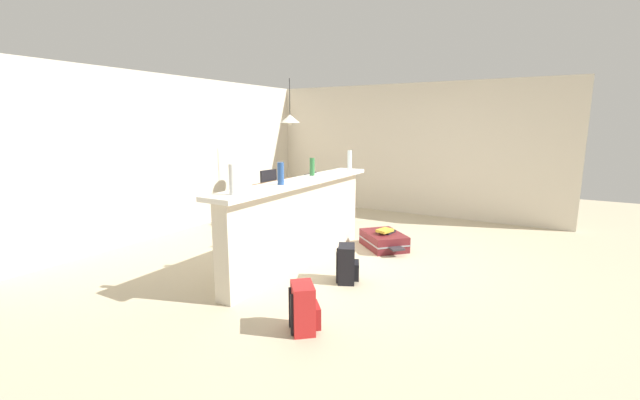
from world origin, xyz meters
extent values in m
cube|color=#BCAD8E|center=(0.00, 0.00, -0.03)|extent=(13.00, 13.00, 0.05)
cube|color=beige|center=(0.00, 3.05, 1.25)|extent=(6.60, 0.10, 2.50)
cube|color=beige|center=(3.05, 0.30, 1.25)|extent=(0.10, 6.00, 2.50)
cube|color=beige|center=(-0.55, 0.38, 0.51)|extent=(2.80, 0.20, 1.02)
cube|color=white|center=(-0.55, 0.38, 1.05)|extent=(2.96, 0.40, 0.05)
cylinder|color=silver|center=(-1.77, 0.36, 1.22)|extent=(0.07, 0.07, 0.30)
cylinder|color=#284C89|center=(-0.99, 0.35, 1.20)|extent=(0.08, 0.08, 0.25)
cylinder|color=#2D6B38|center=(-0.11, 0.47, 1.19)|extent=(0.07, 0.07, 0.23)
cylinder|color=silver|center=(0.67, 0.30, 1.22)|extent=(0.06, 0.06, 0.29)
cube|color=brown|center=(1.13, 1.67, 0.72)|extent=(1.10, 0.80, 0.04)
cylinder|color=brown|center=(0.64, 1.33, 0.35)|extent=(0.06, 0.06, 0.70)
cylinder|color=brown|center=(1.62, 1.33, 0.35)|extent=(0.06, 0.06, 0.70)
cylinder|color=brown|center=(0.64, 2.01, 0.35)|extent=(0.06, 0.06, 0.70)
cylinder|color=brown|center=(1.62, 2.01, 0.35)|extent=(0.06, 0.06, 0.70)
cube|color=black|center=(1.12, 1.05, 0.43)|extent=(0.42, 0.42, 0.04)
cube|color=black|center=(1.11, 1.23, 0.69)|extent=(0.40, 0.06, 0.48)
cylinder|color=black|center=(0.97, 0.88, 0.21)|extent=(0.04, 0.04, 0.41)
cylinder|color=black|center=(1.29, 0.90, 0.21)|extent=(0.04, 0.04, 0.41)
cylinder|color=black|center=(0.95, 1.20, 0.21)|extent=(0.04, 0.04, 0.41)
cylinder|color=black|center=(1.27, 1.22, 0.21)|extent=(0.04, 0.04, 0.41)
cube|color=black|center=(1.16, 2.33, 0.43)|extent=(0.43, 0.43, 0.04)
cube|color=black|center=(1.14, 2.15, 0.69)|extent=(0.40, 0.07, 0.48)
cylinder|color=black|center=(1.33, 2.47, 0.21)|extent=(0.04, 0.04, 0.41)
cylinder|color=black|center=(1.01, 2.50, 0.21)|extent=(0.04, 0.04, 0.41)
cylinder|color=black|center=(1.30, 2.16, 0.21)|extent=(0.04, 0.04, 0.41)
cylinder|color=black|center=(0.99, 2.18, 0.21)|extent=(0.04, 0.04, 0.41)
cylinder|color=black|center=(1.20, 1.71, 2.19)|extent=(0.01, 0.01, 0.62)
cone|color=white|center=(1.20, 1.71, 1.83)|extent=(0.34, 0.34, 0.14)
sphere|color=white|center=(1.20, 1.71, 1.75)|extent=(0.07, 0.07, 0.07)
cube|color=maroon|center=(0.61, -0.29, 0.11)|extent=(0.82, 0.82, 0.22)
cube|color=gray|center=(0.61, -0.29, 0.11)|extent=(0.83, 0.84, 0.02)
cube|color=#2D2D33|center=(0.32, -0.58, 0.11)|extent=(0.23, 0.23, 0.02)
cube|color=black|center=(-0.80, -0.39, 0.21)|extent=(0.33, 0.28, 0.42)
cube|color=black|center=(-0.75, -0.49, 0.14)|extent=(0.22, 0.15, 0.19)
cube|color=black|center=(-0.91, -0.33, 0.19)|extent=(0.04, 0.04, 0.36)
cube|color=black|center=(-0.78, -0.27, 0.19)|extent=(0.04, 0.04, 0.36)
cube|color=red|center=(-1.98, -0.57, 0.21)|extent=(0.33, 0.32, 0.42)
cube|color=maroon|center=(-1.91, -0.65, 0.14)|extent=(0.21, 0.19, 0.19)
cube|color=black|center=(-2.10, -0.54, 0.19)|extent=(0.04, 0.04, 0.36)
cube|color=black|center=(-2.00, -0.45, 0.19)|extent=(0.04, 0.04, 0.36)
cube|color=black|center=(0.64, -0.33, 0.24)|extent=(0.23, 0.18, 0.03)
cube|color=gold|center=(0.56, -0.32, 0.27)|extent=(0.26, 0.22, 0.04)
camera|label=1|loc=(-4.72, -2.33, 1.75)|focal=22.97mm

